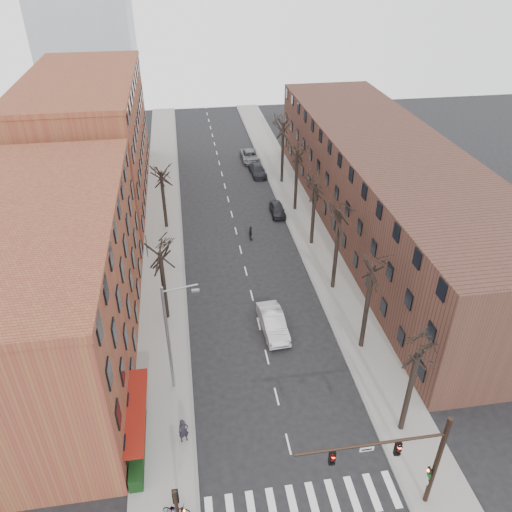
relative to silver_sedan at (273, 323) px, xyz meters
name	(u,v)px	position (x,y,z in m)	size (l,w,h in m)	color
ground	(303,503)	(-1.01, -14.97, -0.84)	(160.00, 160.00, 0.00)	black
sidewalk_left	(163,223)	(-9.01, 20.03, -0.77)	(4.00, 90.00, 0.15)	gray
sidewalk_right	(300,213)	(6.99, 20.03, -0.77)	(4.00, 90.00, 0.15)	gray
building_left_near	(43,291)	(-17.01, 0.03, 5.16)	(12.00, 26.00, 12.00)	brown
building_left_far	(90,141)	(-17.01, 29.03, 6.16)	(12.00, 28.00, 14.00)	brown
building_right	(386,188)	(14.99, 15.03, 4.16)	(12.00, 50.00, 10.00)	#4C2C23
awning_left	(141,437)	(-10.41, -8.97, -0.84)	(1.20, 7.00, 0.15)	maroon
hedge	(138,444)	(-10.51, -9.97, -0.19)	(0.80, 6.00, 1.00)	black
tree_right_a	(400,429)	(6.59, -10.97, -0.84)	(5.20, 5.20, 10.00)	black
tree_right_b	(361,347)	(6.59, -2.97, -0.84)	(5.20, 5.20, 10.80)	black
tree_right_c	(332,288)	(6.59, 5.03, -0.84)	(5.20, 5.20, 11.60)	black
tree_right_d	(311,244)	(6.59, 13.03, -0.84)	(5.20, 5.20, 10.00)	black
tree_right_e	(295,210)	(6.59, 21.03, -0.84)	(5.20, 5.20, 10.80)	black
tree_right_f	(282,182)	(6.59, 29.03, -0.84)	(5.20, 5.20, 11.60)	black
tree_left_a	(168,318)	(-8.61, 3.03, -0.84)	(5.20, 5.20, 9.50)	black
tree_left_b	(167,227)	(-8.61, 19.03, -0.84)	(5.20, 5.20, 9.50)	black
signal_mast_arm	(412,457)	(4.44, -15.97, 3.56)	(8.14, 0.30, 7.20)	black
signal_pole_left	(178,511)	(-8.00, -15.92, 1.77)	(0.47, 0.44, 4.40)	black
streetlight	(170,335)	(-8.04, -4.97, 4.17)	(2.45, 0.22, 9.03)	slate
silver_sedan	(273,323)	(0.00, 0.00, 0.00)	(1.78, 5.11, 1.68)	#BBBCC3
parked_car_near	(278,210)	(4.29, 20.11, -0.18)	(1.57, 3.90, 1.33)	black
parked_car_mid	(258,170)	(3.83, 31.93, -0.17)	(1.89, 4.65, 1.35)	black
parked_car_far	(250,156)	(3.51, 37.08, -0.12)	(2.40, 5.20, 1.44)	slate
pedestrian_a	(184,431)	(-7.60, -9.75, 0.23)	(0.67, 0.44, 1.85)	black
pedestrian_crossing	(251,233)	(0.34, 14.85, -0.02)	(0.96, 0.40, 1.64)	black
bicycle	(176,509)	(-8.20, -14.58, -0.28)	(0.55, 1.57, 0.83)	gray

